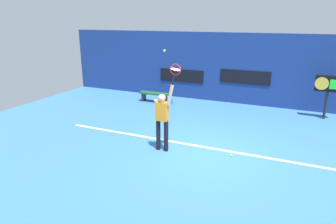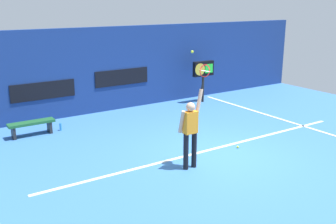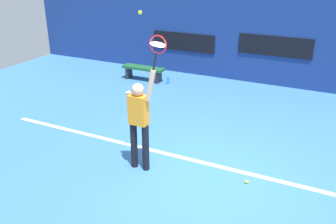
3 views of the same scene
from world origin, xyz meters
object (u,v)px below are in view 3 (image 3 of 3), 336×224
at_px(tennis_player, 139,119).
at_px(spare_ball, 247,182).
at_px(tennis_ball, 140,13).
at_px(court_bench, 143,70).
at_px(water_bottle, 168,80).
at_px(tennis_racket, 158,47).

xyz_separation_m(tennis_player, spare_ball, (1.96, 0.37, -0.98)).
distance_m(tennis_player, tennis_ball, 1.88).
bearing_deg(tennis_player, tennis_ball, 39.67).
xyz_separation_m(court_bench, water_bottle, (0.90, 0.00, -0.22)).
relative_size(tennis_racket, court_bench, 0.45).
bearing_deg(tennis_ball, tennis_player, -140.33).
distance_m(tennis_ball, court_bench, 5.93).
bearing_deg(court_bench, spare_ball, -43.46).
bearing_deg(tennis_racket, court_bench, 122.56).
bearing_deg(spare_ball, court_bench, 136.54).
relative_size(tennis_racket, tennis_ball, 9.19).
bearing_deg(spare_ball, tennis_racket, -166.72).
relative_size(tennis_racket, water_bottle, 2.60).
distance_m(court_bench, water_bottle, 0.93).
bearing_deg(water_bottle, court_bench, 180.00).
bearing_deg(tennis_ball, tennis_racket, -8.79).
relative_size(court_bench, water_bottle, 5.83).
relative_size(tennis_player, court_bench, 1.42).
distance_m(tennis_player, court_bench, 5.41).
relative_size(tennis_player, tennis_racket, 3.18).
bearing_deg(tennis_player, water_bottle, 109.91).
height_order(water_bottle, spare_ball, water_bottle).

